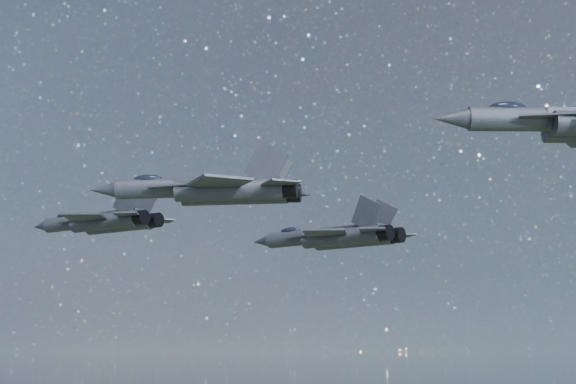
% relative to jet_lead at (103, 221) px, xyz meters
% --- Properties ---
extents(jet_lead, '(16.91, 11.55, 4.25)m').
position_rel_jet_lead_xyz_m(jet_lead, '(0.00, 0.00, 0.00)').
color(jet_lead, '#363A43').
extents(jet_left, '(20.10, 13.54, 5.07)m').
position_rel_jet_lead_xyz_m(jet_left, '(17.07, 18.94, 0.06)').
color(jet_left, '#363A43').
extents(jet_right, '(16.69, 11.43, 4.19)m').
position_rel_jet_lead_xyz_m(jet_right, '(18.12, -13.40, -0.45)').
color(jet_right, '#363A43').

